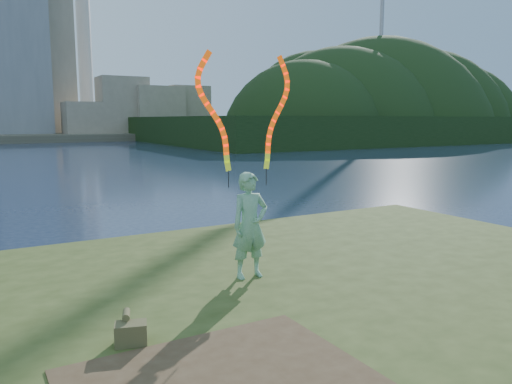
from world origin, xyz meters
TOP-DOWN VIEW (x-y plane):
  - ground at (0.00, 0.00)m, footprint 320.00×320.00m
  - grassy_knoll at (0.00, -2.30)m, footprint 20.00×18.00m
  - wooded_hill at (59.57, 59.96)m, footprint 78.00×50.00m
  - woman_with_ribbons at (-0.14, 0.15)m, footprint 2.15×0.47m
  - canvas_bag at (-2.76, -1.48)m, footprint 0.45×0.51m

SIDE VIEW (x-z plane):
  - ground at x=0.00m, z-range 0.00..0.00m
  - wooded_hill at x=59.57m, z-range -31.34..31.66m
  - grassy_knoll at x=0.00m, z-range -0.06..0.74m
  - canvas_bag at x=-2.76m, z-range 0.77..1.14m
  - woman_with_ribbons at x=-0.14m, z-range 0.07..4.31m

